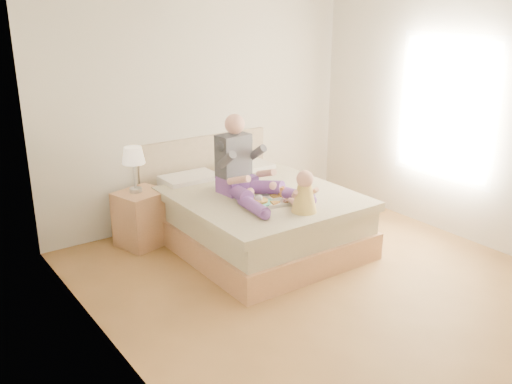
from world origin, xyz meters
TOP-DOWN VIEW (x-y plane):
  - room at (0.08, 0.01)m, footprint 4.02×4.22m
  - bed at (0.00, 1.08)m, footprint 1.70×2.18m
  - nightstand at (-1.00, 1.72)m, footprint 0.59×0.55m
  - lamp at (-1.04, 1.75)m, footprint 0.24×0.24m
  - adult at (-0.16, 0.98)m, footprint 0.72×1.05m
  - tray at (-0.11, 0.65)m, footprint 0.50×0.42m
  - baby at (0.03, 0.25)m, footprint 0.27×0.37m

SIDE VIEW (x-z plane):
  - nightstand at x=-1.00m, z-range 0.00..0.60m
  - bed at x=0.00m, z-range -0.18..0.82m
  - tray at x=-0.11m, z-range 0.57..0.70m
  - baby at x=0.03m, z-range 0.57..0.98m
  - adult at x=-0.16m, z-range 0.43..1.29m
  - lamp at x=-1.04m, z-range 0.73..1.22m
  - room at x=0.08m, z-range 0.15..2.87m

